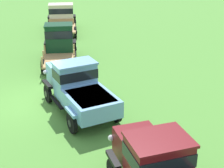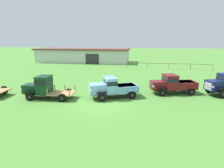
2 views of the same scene
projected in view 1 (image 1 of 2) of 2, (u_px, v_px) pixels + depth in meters
name	position (u px, v px, depth m)	size (l,w,h in m)	color
ground_plane	(34.00, 103.00, 15.14)	(240.00, 240.00, 0.00)	#518E38
vintage_truck_foreground_near	(61.00, 16.00, 26.82)	(5.61, 2.53, 2.08)	black
vintage_truck_second_in_line	(60.00, 42.00, 20.15)	(5.01, 2.18, 2.21)	black
vintage_truck_midrow_center	(78.00, 87.00, 14.25)	(5.00, 3.47, 2.05)	black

